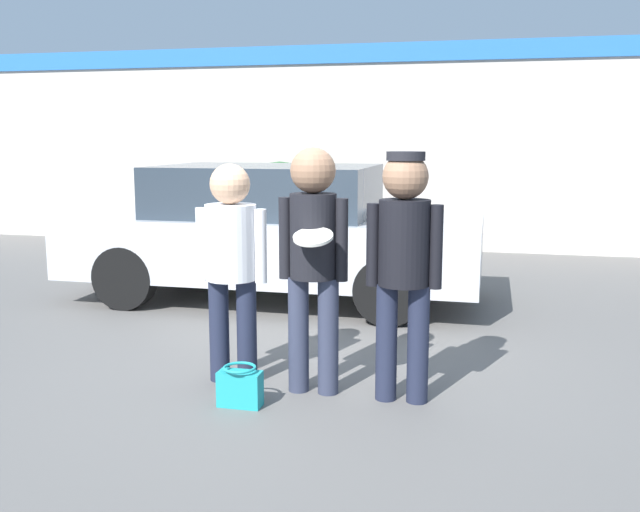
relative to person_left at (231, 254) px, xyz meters
The scene contains 8 objects.
ground_plane 1.13m from the person_left, 26.44° to the left, with size 56.00×56.00×0.00m, color #5B5956.
storefront_building 6.89m from the person_left, 85.84° to the left, with size 24.00×0.22×3.31m.
person_left is the anchor object (origin of this frame).
person_middle_with_frisbee 0.65m from the person_left, ahead, with size 0.50×0.54×1.76m.
person_right 1.29m from the person_left, ahead, with size 0.52×0.35×1.74m.
parked_car_near 2.83m from the person_left, 101.05° to the left, with size 4.59×1.94×1.52m.
shrub 6.10m from the person_left, 103.36° to the left, with size 1.45×1.45×1.45m.
handbag 0.99m from the person_left, 64.86° to the right, with size 0.30×0.23×0.29m.
Camera 1 is at (1.35, -5.14, 1.83)m, focal length 40.00 mm.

